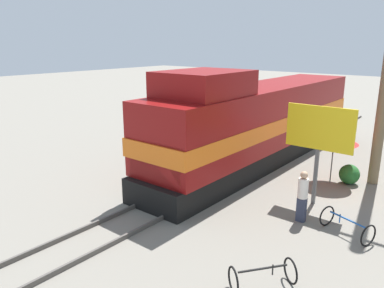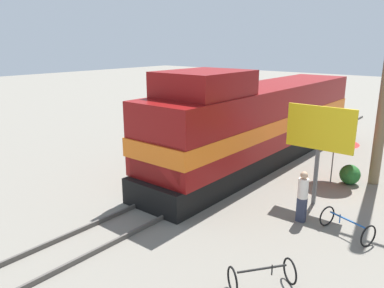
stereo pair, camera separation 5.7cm
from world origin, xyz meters
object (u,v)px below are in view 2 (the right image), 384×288
at_px(bicycle, 347,225).
at_px(bicycle_spare, 262,275).
at_px(billboard_sign, 320,133).
at_px(locomotive, 258,123).
at_px(vendor_umbrella, 335,138).
at_px(person_bystander, 303,195).

distance_m(bicycle, bicycle_spare, 4.06).
bearing_deg(bicycle_spare, billboard_sign, -43.86).
bearing_deg(locomotive, billboard_sign, -35.52).
distance_m(billboard_sign, bicycle_spare, 6.28).
bearing_deg(bicycle, billboard_sign, -114.21).
relative_size(locomotive, bicycle, 9.38).
distance_m(locomotive, bicycle, 7.80).
distance_m(vendor_umbrella, bicycle_spare, 8.61).
relative_size(vendor_umbrella, bicycle_spare, 1.32).
relative_size(bicycle, bicycle_spare, 1.02).
xyz_separation_m(billboard_sign, bicycle_spare, (0.98, -5.71, -2.42)).
distance_m(person_bystander, bicycle, 1.63).
bearing_deg(person_bystander, bicycle_spare, -79.59).
bearing_deg(locomotive, bicycle_spare, -59.25).
height_order(locomotive, bicycle_spare, locomotive).
xyz_separation_m(billboard_sign, person_bystander, (0.24, -1.69, -1.78)).
bearing_deg(bicycle_spare, locomotive, -22.81).
bearing_deg(vendor_umbrella, bicycle_spare, -81.35).
height_order(locomotive, person_bystander, locomotive).
xyz_separation_m(locomotive, vendor_umbrella, (3.92, -0.36, -0.08)).
height_order(person_bystander, bicycle_spare, person_bystander).
distance_m(billboard_sign, person_bystander, 2.47).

